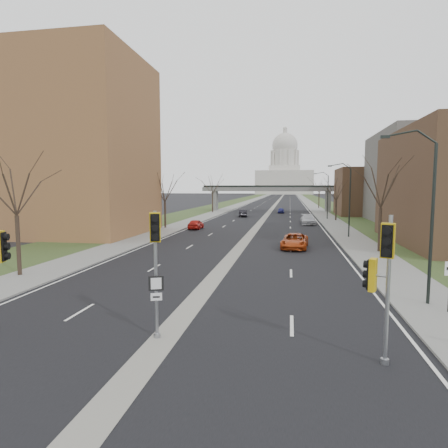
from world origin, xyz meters
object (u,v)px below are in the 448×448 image
(car_left_far, at_px, (243,213))
(signal_pole_right, at_px, (382,268))
(car_left_near, at_px, (196,224))
(signal_pole_median, at_px, (156,251))
(car_right_far, at_px, (281,210))
(car_right_near, at_px, (295,241))
(car_right_mid, at_px, (308,220))

(car_left_far, bearing_deg, signal_pole_right, 93.80)
(signal_pole_right, distance_m, car_left_near, 42.43)
(signal_pole_median, height_order, car_right_far, signal_pole_median)
(car_right_near, bearing_deg, signal_pole_median, -98.31)
(car_right_near, height_order, car_right_far, car_right_near)
(car_left_near, xyz_separation_m, car_right_far, (11.30, 35.71, -0.08))
(car_left_far, bearing_deg, car_left_near, 73.28)
(car_right_near, bearing_deg, car_left_far, 109.44)
(car_left_far, bearing_deg, car_right_far, -128.81)
(car_left_near, relative_size, car_right_near, 0.79)
(signal_pole_right, relative_size, car_right_far, 1.37)
(car_left_near, relative_size, car_right_far, 1.13)
(car_left_far, distance_m, car_right_near, 39.78)
(signal_pole_median, bearing_deg, car_right_mid, 60.30)
(signal_pole_right, height_order, car_right_far, signal_pole_right)
(car_left_far, height_order, car_right_mid, car_right_mid)
(signal_pole_median, height_order, car_left_far, signal_pole_median)
(signal_pole_median, height_order, car_right_near, signal_pole_median)
(signal_pole_median, xyz_separation_m, car_right_near, (5.58, 23.52, -2.81))
(signal_pole_right, height_order, car_left_near, signal_pole_right)
(signal_pole_right, bearing_deg, signal_pole_median, -162.38)
(car_right_far, bearing_deg, car_right_mid, -79.64)
(signal_pole_median, relative_size, car_left_near, 1.22)
(signal_pole_right, distance_m, car_right_mid, 48.71)
(car_right_far, bearing_deg, car_left_near, -107.74)
(signal_pole_median, distance_m, car_right_mid, 48.74)
(signal_pole_right, distance_m, car_right_near, 24.42)
(signal_pole_median, distance_m, signal_pole_right, 8.08)
(signal_pole_median, distance_m, car_left_far, 62.27)
(signal_pole_right, distance_m, car_left_far, 63.95)
(signal_pole_right, bearing_deg, car_right_far, 115.90)
(car_left_near, relative_size, car_left_far, 0.90)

